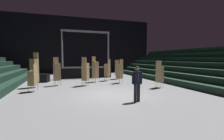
{
  "coord_description": "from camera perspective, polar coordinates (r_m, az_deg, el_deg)",
  "views": [
    {
      "loc": [
        -2.81,
        -8.81,
        2.12
      ],
      "look_at": [
        0.31,
        0.69,
        1.4
      ],
      "focal_mm": 25.86,
      "sensor_mm": 36.0,
      "label": 1
    }
  ],
  "objects": [
    {
      "name": "ground_plane",
      "position": [
        9.5,
        -0.48,
        -9.08
      ],
      "size": [
        22.0,
        30.0,
        0.1
      ],
      "primitive_type": "cube",
      "color": "slate"
    },
    {
      "name": "arena_end_wall",
      "position": [
        24.05,
        -11.54,
        8.51
      ],
      "size": [
        22.0,
        0.3,
        8.0
      ],
      "primitive_type": "cube",
      "color": "black",
      "rests_on": "ground_plane"
    },
    {
      "name": "bleacher_bank_right",
      "position": [
        14.89,
        30.55,
        1.45
      ],
      "size": [
        5.25,
        24.0,
        3.15
      ],
      "rotation": [
        0.0,
        0.0,
        -1.57
      ],
      "color": "black",
      "rests_on": "ground_plane"
    },
    {
      "name": "stage_riser",
      "position": [
        19.15,
        -9.68,
        -0.44
      ],
      "size": [
        5.48,
        3.38,
        5.1
      ],
      "color": "black",
      "rests_on": "ground_plane"
    },
    {
      "name": "man_with_tie",
      "position": [
        7.94,
        8.87,
        -4.04
      ],
      "size": [
        0.57,
        0.25,
        1.76
      ],
      "rotation": [
        0.0,
        0.0,
        3.2
      ],
      "color": "black",
      "rests_on": "ground_plane"
    },
    {
      "name": "chair_stack_front_left",
      "position": [
        12.69,
        -9.38,
        -0.5
      ],
      "size": [
        0.62,
        0.62,
        2.22
      ],
      "rotation": [
        0.0,
        0.0,
        5.61
      ],
      "color": "#B2B5BA",
      "rests_on": "ground_plane"
    },
    {
      "name": "chair_stack_front_right",
      "position": [
        16.54,
        1.94,
        0.17
      ],
      "size": [
        0.61,
        0.61,
        1.96
      ],
      "rotation": [
        0.0,
        0.0,
        5.68
      ],
      "color": "#B2B5BA",
      "rests_on": "ground_plane"
    },
    {
      "name": "chair_stack_mid_left",
      "position": [
        13.23,
        -18.89,
        -0.48
      ],
      "size": [
        0.56,
        0.56,
        2.22
      ],
      "rotation": [
        0.0,
        0.0,
        3.49
      ],
      "color": "#B2B5BA",
      "rests_on": "ground_plane"
    },
    {
      "name": "chair_stack_mid_right",
      "position": [
        11.4,
        -26.22,
        -2.45
      ],
      "size": [
        0.58,
        0.58,
        1.79
      ],
      "rotation": [
        0.0,
        0.0,
        1.16
      ],
      "color": "#B2B5BA",
      "rests_on": "ground_plane"
    },
    {
      "name": "chair_stack_mid_centre",
      "position": [
        13.01,
        -25.75,
        -0.0
      ],
      "size": [
        0.61,
        0.61,
        2.56
      ],
      "rotation": [
        0.0,
        0.0,
        2.54
      ],
      "color": "#B2B5BA",
      "rests_on": "ground_plane"
    },
    {
      "name": "chair_stack_rear_left",
      "position": [
        12.16,
        16.51,
        -1.41
      ],
      "size": [
        0.6,
        0.6,
        1.96
      ],
      "rotation": [
        0.0,
        0.0,
        5.21
      ],
      "color": "#B2B5BA",
      "rests_on": "ground_plane"
    },
    {
      "name": "chair_stack_rear_right",
      "position": [
        13.78,
        2.7,
        -0.44
      ],
      "size": [
        0.6,
        0.6,
        2.05
      ],
      "rotation": [
        0.0,
        0.0,
        0.51
      ],
      "color": "#B2B5BA",
      "rests_on": "ground_plane"
    },
    {
      "name": "chair_stack_rear_centre",
      "position": [
        15.31,
        -1.66,
        0.01
      ],
      "size": [
        0.62,
        0.62,
        2.05
      ],
      "rotation": [
        0.0,
        0.0,
        0.75
      ],
      "color": "#B2B5BA",
      "rests_on": "ground_plane"
    },
    {
      "name": "chair_stack_aisle_left",
      "position": [
        14.51,
        -5.93,
        0.27
      ],
      "size": [
        0.6,
        0.6,
        2.31
      ],
      "rotation": [
        0.0,
        0.0,
        3.66
      ],
      "color": "#B2B5BA",
      "rests_on": "ground_plane"
    },
    {
      "name": "equipment_road_case",
      "position": [
        15.71,
        -23.01,
        -2.61
      ],
      "size": [
        1.07,
        0.91,
        0.74
      ],
      "primitive_type": "cube",
      "rotation": [
        0.0,
        0.0,
        -0.42
      ],
      "color": "black",
      "rests_on": "ground_plane"
    }
  ]
}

